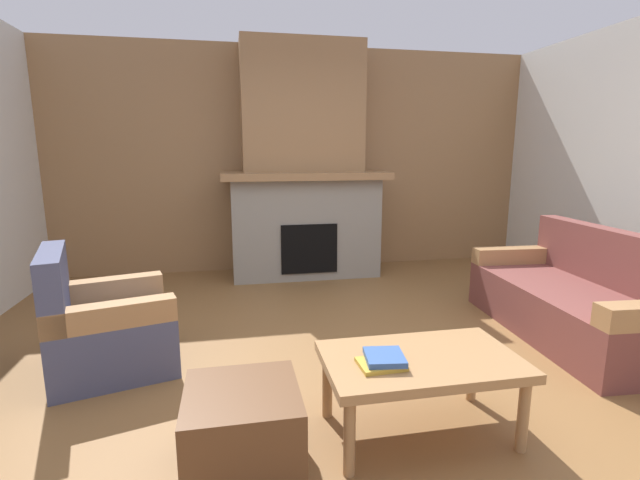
{
  "coord_description": "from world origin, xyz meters",
  "views": [
    {
      "loc": [
        -0.85,
        -2.69,
        1.46
      ],
      "look_at": [
        -0.17,
        0.74,
        0.78
      ],
      "focal_mm": 25.4,
      "sensor_mm": 36.0,
      "label": 1
    }
  ],
  "objects_px": {
    "armchair": "(104,328)",
    "ottoman": "(243,430)",
    "fireplace": "(303,177)",
    "couch": "(577,301)",
    "coffee_table": "(421,366)"
  },
  "relations": [
    {
      "from": "armchair",
      "to": "ottoman",
      "type": "distance_m",
      "value": 1.5
    },
    {
      "from": "couch",
      "to": "coffee_table",
      "type": "bearing_deg",
      "value": -151.07
    },
    {
      "from": "couch",
      "to": "armchair",
      "type": "height_order",
      "value": "same"
    },
    {
      "from": "fireplace",
      "to": "ottoman",
      "type": "xyz_separation_m",
      "value": [
        -0.83,
        -3.41,
        -0.96
      ]
    },
    {
      "from": "fireplace",
      "to": "armchair",
      "type": "bearing_deg",
      "value": -128.03
    },
    {
      "from": "couch",
      "to": "coffee_table",
      "type": "height_order",
      "value": "couch"
    },
    {
      "from": "armchair",
      "to": "coffee_table",
      "type": "xyz_separation_m",
      "value": [
        1.8,
        -1.09,
        0.08
      ]
    },
    {
      "from": "fireplace",
      "to": "couch",
      "type": "xyz_separation_m",
      "value": [
        1.85,
        -2.32,
        -0.88
      ]
    },
    {
      "from": "couch",
      "to": "fireplace",
      "type": "bearing_deg",
      "value": 128.56
    },
    {
      "from": "coffee_table",
      "to": "ottoman",
      "type": "xyz_separation_m",
      "value": [
        -0.91,
        -0.11,
        -0.18
      ]
    },
    {
      "from": "armchair",
      "to": "ottoman",
      "type": "bearing_deg",
      "value": -53.51
    },
    {
      "from": "couch",
      "to": "armchair",
      "type": "relative_size",
      "value": 1.98
    },
    {
      "from": "couch",
      "to": "ottoman",
      "type": "bearing_deg",
      "value": -157.9
    },
    {
      "from": "coffee_table",
      "to": "ottoman",
      "type": "distance_m",
      "value": 0.94
    },
    {
      "from": "armchair",
      "to": "ottoman",
      "type": "relative_size",
      "value": 1.8
    }
  ]
}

